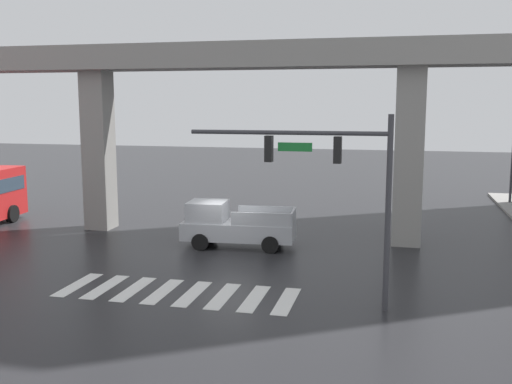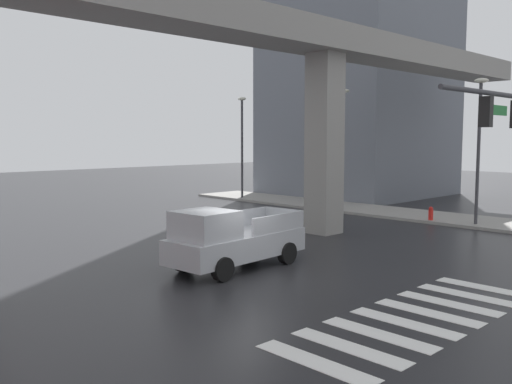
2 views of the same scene
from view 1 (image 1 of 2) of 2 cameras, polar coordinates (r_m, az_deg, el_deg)
The scene contains 5 objects.
ground_plane at distance 26.48m, azimuth -2.86°, elevation -5.69°, with size 120.00×120.00×0.00m, color #232326.
crosswalk_stripes at distance 20.95m, azimuth -7.60°, elevation -9.62°, with size 8.25×2.80×0.01m.
elevated_overpass at distance 28.72m, azimuth -1.19°, elevation 11.57°, with size 51.29×2.38×9.36m.
pickup_truck at distance 27.00m, azimuth -2.31°, elevation -3.26°, with size 5.22×2.37×2.08m.
traffic_signal_mast at distance 18.68m, azimuth 7.55°, elevation 1.92°, with size 6.49×0.32×6.20m.
Camera 1 is at (7.25, -24.61, 6.52)m, focal length 41.33 mm.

